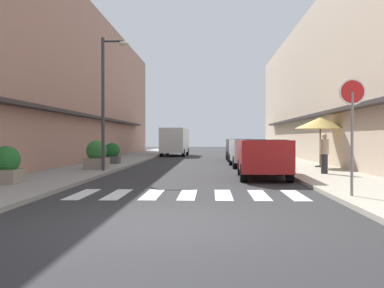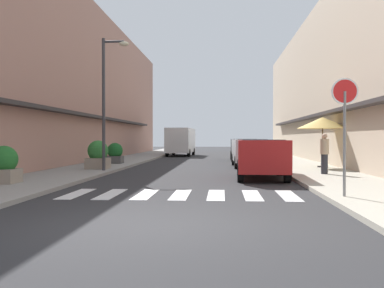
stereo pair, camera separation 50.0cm
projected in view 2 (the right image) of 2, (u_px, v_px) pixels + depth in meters
The scene contains 17 objects.
ground_plane at pixel (204, 164), 25.58m from camera, with size 99.37×99.37×0.00m, color #2B2B2D.
sidewalk_left at pixel (118, 162), 25.94m from camera, with size 3.09×63.24×0.12m, color gray.
sidewalk_right at pixel (292, 163), 25.22m from camera, with size 3.09×63.24×0.12m, color #ADA899.
building_row_left at pixel (60, 84), 27.41m from camera, with size 5.50×42.65×9.91m.
building_row_right at pixel (356, 85), 26.12m from camera, with size 5.50×42.65×9.56m.
crosswalk at pixel (181, 195), 11.52m from camera, with size 6.15×2.20×0.01m.
parked_car_near at pixel (262, 154), 16.05m from camera, with size 1.92×4.17×1.47m.
parked_car_mid at pixel (250, 150), 22.51m from camera, with size 1.89×4.27×1.47m.
parked_car_far at pixel (244, 147), 28.66m from camera, with size 1.81×3.99×1.47m.
delivery_van at pixel (181, 139), 36.74m from camera, with size 2.17×5.47×2.37m.
round_street_sign at pixel (345, 106), 10.34m from camera, with size 0.65×0.07×2.86m.
street_lamp at pixel (108, 90), 18.61m from camera, with size 1.19×0.28×5.72m.
cafe_umbrella at pixel (323, 123), 20.67m from camera, with size 2.45×2.45×2.41m.
planter_corner at pixel (4, 165), 13.40m from camera, with size 0.85×0.85×1.17m.
planter_midblock at pixel (98, 155), 19.68m from camera, with size 0.97×0.97×1.30m.
planter_far at pixel (115, 153), 23.88m from camera, with size 0.86×0.86×1.14m.
pedestrian_walking_near at pixel (324, 153), 16.83m from camera, with size 0.34×0.34×1.58m.
Camera 2 is at (1.11, -7.48, 1.53)m, focal length 40.26 mm.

